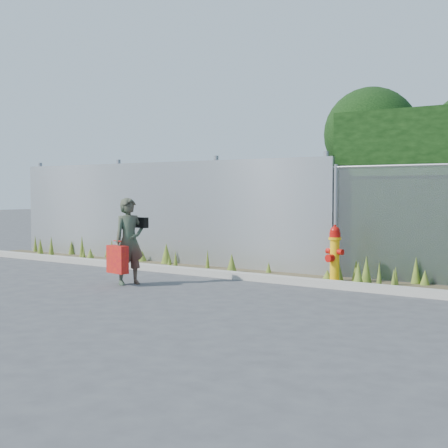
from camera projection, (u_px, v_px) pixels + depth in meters
ground at (188, 294)px, 9.48m from camera, size 80.00×80.00×0.00m
curb at (251, 277)px, 10.96m from camera, size 16.00×0.22×0.12m
weed_strip at (298, 270)px, 11.19m from camera, size 16.00×1.37×0.54m
corrugated_fence at (156, 212)px, 13.74m from camera, size 8.50×0.21×2.30m
fire_hydrant at (335, 255)px, 10.53m from camera, size 0.34×0.30×1.00m
woman at (129, 241)px, 10.44m from camera, size 0.52×0.62×1.45m
red_tote_bag at (117, 259)px, 10.32m from camera, size 0.42×0.15×0.54m
black_shoulder_bag at (142, 223)px, 10.54m from camera, size 0.24×0.10×0.18m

